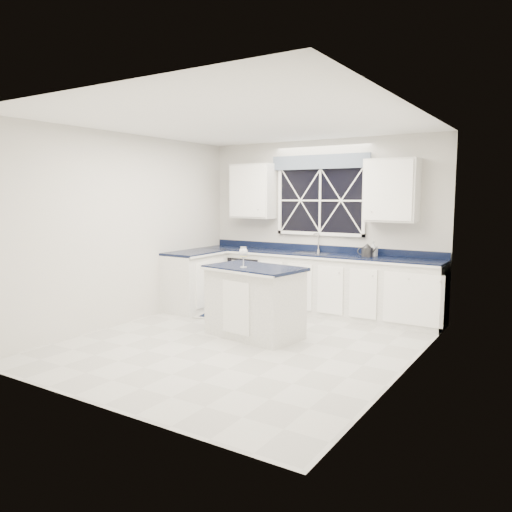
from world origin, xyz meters
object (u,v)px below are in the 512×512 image
Objects in this scene: faucet at (318,242)px; island at (255,301)px; soap_bottle at (373,249)px; kettle at (367,251)px; dishwasher at (253,280)px; wine_glass at (243,253)px.

island is (-0.04, -1.80, -0.64)m from faucet.
faucet is 0.95m from soap_bottle.
island is at bearing -139.05° from kettle.
dishwasher is at bearing 131.86° from island.
faucet is 0.90m from kettle.
dishwasher is 1.93m from island.
kettle is 1.20× the size of soap_bottle.
island is 0.66m from wine_glass.
faucet is at bearing 174.67° from soap_bottle.
wine_glass reaches higher than kettle.
wine_glass is at bearing -108.95° from island.
soap_bottle is (0.94, -0.09, -0.05)m from faucet.
soap_bottle is at bearing 3.00° from dishwasher.
soap_bottle is (0.06, 0.10, 0.02)m from kettle.
faucet is 1.38× the size of soap_bottle.
wine_glass is (-0.08, -0.15, 0.64)m from island.
wine_glass reaches higher than soap_bottle.
island is (1.06, -1.61, 0.05)m from dishwasher.
dishwasher is at bearing -177.00° from soap_bottle.
dishwasher is 0.62× the size of island.
faucet is at bearing 148.56° from kettle.
island is 1.95m from kettle.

